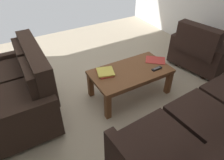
% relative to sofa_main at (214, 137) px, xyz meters
% --- Properties ---
extents(ground_plane, '(4.90, 4.81, 0.01)m').
position_rel_sofa_main_xyz_m(ground_plane, '(0.52, -1.57, -0.37)').
color(ground_plane, '#B7A88E').
extents(sofa_main, '(1.96, 1.00, 0.86)m').
position_rel_sofa_main_xyz_m(sofa_main, '(0.00, 0.00, 0.00)').
color(sofa_main, black).
rests_on(sofa_main, ground).
extents(loveseat_near, '(0.84, 1.32, 0.90)m').
position_rel_sofa_main_xyz_m(loveseat_near, '(1.53, -1.67, 0.01)').
color(loveseat_near, black).
rests_on(loveseat_near, ground).
extents(coffee_table, '(1.10, 0.60, 0.42)m').
position_rel_sofa_main_xyz_m(coffee_table, '(0.11, -1.29, -0.02)').
color(coffee_table, brown).
rests_on(coffee_table, ground).
extents(armchair_side, '(0.94, 1.01, 0.82)m').
position_rel_sofa_main_xyz_m(armchair_side, '(-1.37, -1.32, -0.02)').
color(armchair_side, black).
rests_on(armchair_side, ground).
extents(book_stack, '(0.28, 0.28, 0.04)m').
position_rel_sofa_main_xyz_m(book_stack, '(0.45, -1.41, 0.07)').
color(book_stack, '#C63833').
rests_on(book_stack, coffee_table).
extents(tv_remote, '(0.16, 0.05, 0.02)m').
position_rel_sofa_main_xyz_m(tv_remote, '(-0.22, -1.14, 0.06)').
color(tv_remote, black).
rests_on(tv_remote, coffee_table).
extents(loose_magazine, '(0.35, 0.34, 0.01)m').
position_rel_sofa_main_xyz_m(loose_magazine, '(-0.36, -1.33, 0.05)').
color(loose_magazine, '#C63833').
rests_on(loose_magazine, coffee_table).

